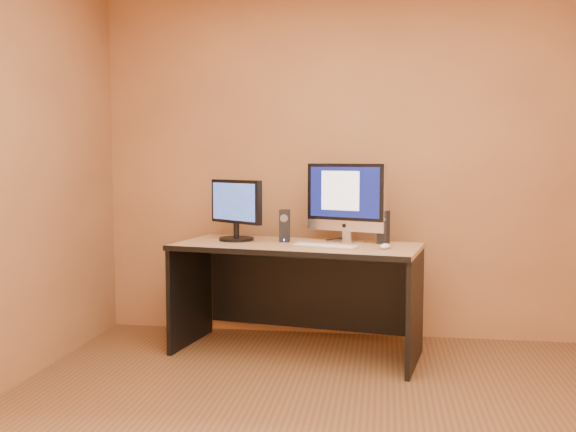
{
  "coord_description": "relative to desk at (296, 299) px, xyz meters",
  "views": [
    {
      "loc": [
        0.12,
        -2.8,
        1.32
      ],
      "look_at": [
        -0.5,
        1.35,
        0.95
      ],
      "focal_mm": 40.0,
      "sensor_mm": 36.0,
      "label": 1
    }
  ],
  "objects": [
    {
      "name": "speaker_right",
      "position": [
        0.58,
        0.12,
        0.49
      ],
      "size": [
        0.09,
        0.09,
        0.22
      ],
      "primitive_type": null,
      "rotation": [
        0.0,
        0.0,
        -0.33
      ],
      "color": "black",
      "rests_on": "desk"
    },
    {
      "name": "imac",
      "position": [
        0.31,
        0.15,
        0.66
      ],
      "size": [
        0.62,
        0.41,
        0.56
      ],
      "primitive_type": null,
      "rotation": [
        0.0,
        0.0,
        -0.38
      ],
      "color": "silver",
      "rests_on": "desk"
    },
    {
      "name": "cable_a",
      "position": [
        0.26,
        0.28,
        0.38
      ],
      "size": [
        0.02,
        0.22,
        0.01
      ],
      "primitive_type": "cylinder",
      "rotation": [
        1.57,
        0.0,
        0.04
      ],
      "color": "black",
      "rests_on": "desk"
    },
    {
      "name": "second_monitor",
      "position": [
        -0.45,
        0.14,
        0.59
      ],
      "size": [
        0.54,
        0.48,
        0.43
      ],
      "primitive_type": null,
      "rotation": [
        0.0,
        0.0,
        -0.61
      ],
      "color": "black",
      "rests_on": "desk"
    },
    {
      "name": "mouse",
      "position": [
        0.59,
        -0.14,
        0.39
      ],
      "size": [
        0.09,
        0.12,
        0.04
      ],
      "primitive_type": "ellipsoid",
      "rotation": [
        0.0,
        0.0,
        -0.36
      ],
      "color": "white",
      "rests_on": "desk"
    },
    {
      "name": "speaker_left",
      "position": [
        -0.1,
        0.11,
        0.49
      ],
      "size": [
        0.07,
        0.08,
        0.22
      ],
      "primitive_type": null,
      "rotation": [
        0.0,
        0.0,
        0.04
      ],
      "color": "black",
      "rests_on": "desk"
    },
    {
      "name": "cable_b",
      "position": [
        0.24,
        0.29,
        0.38
      ],
      "size": [
        0.12,
        0.15,
        0.01
      ],
      "primitive_type": "cylinder",
      "rotation": [
        1.57,
        0.0,
        -0.66
      ],
      "color": "black",
      "rests_on": "desk"
    },
    {
      "name": "desk",
      "position": [
        0.0,
        0.0,
        0.0
      ],
      "size": [
        1.73,
        0.98,
        0.75
      ],
      "primitive_type": null,
      "rotation": [
        0.0,
        0.0,
        -0.17
      ],
      "color": "tan",
      "rests_on": "ground"
    },
    {
      "name": "keyboard",
      "position": [
        0.21,
        -0.13,
        0.39
      ],
      "size": [
        0.45,
        0.25,
        0.02
      ],
      "primitive_type": "cube",
      "rotation": [
        0.0,
        0.0,
        -0.31
      ],
      "color": "silver",
      "rests_on": "desk"
    },
    {
      "name": "walls",
      "position": [
        0.46,
        -1.45,
        0.92
      ],
      "size": [
        4.0,
        4.0,
        2.6
      ],
      "primitive_type": null,
      "color": "#A56F42",
      "rests_on": "ground"
    }
  ]
}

